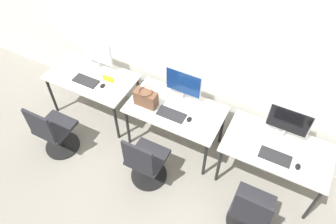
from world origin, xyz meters
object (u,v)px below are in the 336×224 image
(office_chair_center, at_px, (146,163))
(monitor_right, at_px, (288,122))
(monitor_left, at_px, (97,53))
(keyboard_center, at_px, (171,114))
(mouse_right, at_px, (298,167))
(handbag, at_px, (146,98))
(office_chair_right, at_px, (250,212))
(keyboard_right, at_px, (275,157))
(keyboard_left, at_px, (86,81))
(mouse_left, at_px, (103,86))
(monitor_center, at_px, (183,84))
(mouse_center, at_px, (189,119))
(office_chair_left, at_px, (54,133))

(office_chair_center, xyz_separation_m, monitor_right, (1.39, 0.91, 0.60))
(monitor_left, bearing_deg, keyboard_center, -14.13)
(mouse_right, relative_size, handbag, 0.30)
(office_chair_right, bearing_deg, monitor_left, 160.17)
(handbag, bearing_deg, office_chair_center, -62.26)
(keyboard_right, height_order, handbag, handbag)
(keyboard_left, height_order, mouse_left, mouse_left)
(mouse_left, relative_size, monitor_right, 0.18)
(keyboard_center, bearing_deg, office_chair_center, -95.36)
(monitor_center, bearing_deg, keyboard_center, -90.00)
(keyboard_center, height_order, keyboard_right, same)
(keyboard_center, relative_size, office_chair_right, 0.40)
(monitor_center, relative_size, mouse_center, 5.45)
(mouse_center, bearing_deg, mouse_right, -2.84)
(keyboard_center, distance_m, office_chair_center, 0.69)
(monitor_left, distance_m, mouse_center, 1.62)
(monitor_left, xyz_separation_m, mouse_left, (0.27, -0.31, -0.24))
(keyboard_center, xyz_separation_m, monitor_right, (1.34, 0.32, 0.25))
(keyboard_right, relative_size, mouse_right, 4.04)
(office_chair_center, bearing_deg, monitor_right, 33.28)
(monitor_right, bearing_deg, keyboard_left, -173.24)
(keyboard_right, distance_m, handbag, 1.72)
(mouse_center, bearing_deg, monitor_right, 15.08)
(office_chair_left, height_order, mouse_right, office_chair_left)
(keyboard_left, bearing_deg, keyboard_right, -0.62)
(keyboard_left, distance_m, office_chair_left, 0.83)
(monitor_left, distance_m, keyboard_left, 0.41)
(mouse_left, xyz_separation_m, keyboard_center, (1.07, -0.02, -0.01))
(mouse_center, distance_m, office_chair_right, 1.29)
(keyboard_left, xyz_separation_m, keyboard_center, (1.34, -0.00, 0.00))
(keyboard_left, distance_m, keyboard_right, 2.67)
(mouse_center, distance_m, mouse_right, 1.36)
(keyboard_left, relative_size, mouse_center, 4.04)
(mouse_center, relative_size, mouse_right, 1.00)
(keyboard_center, bearing_deg, monitor_left, 165.87)
(keyboard_left, relative_size, keyboard_center, 1.00)
(monitor_right, relative_size, office_chair_right, 0.54)
(mouse_left, height_order, office_chair_right, office_chair_right)
(office_chair_left, relative_size, keyboard_center, 2.49)
(monitor_left, relative_size, office_chair_center, 0.54)
(mouse_center, bearing_deg, keyboard_left, -179.26)
(mouse_center, relative_size, monitor_right, 0.18)
(office_chair_left, height_order, monitor_center, monitor_center)
(mouse_right, bearing_deg, office_chair_left, -166.78)
(monitor_center, xyz_separation_m, keyboard_right, (1.34, -0.35, -0.25))
(mouse_left, height_order, keyboard_center, mouse_left)
(keyboard_right, distance_m, mouse_right, 0.26)
(mouse_center, height_order, handbag, handbag)
(keyboard_center, xyz_separation_m, mouse_right, (1.60, -0.04, 0.01))
(keyboard_center, xyz_separation_m, mouse_center, (0.24, 0.02, 0.01))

